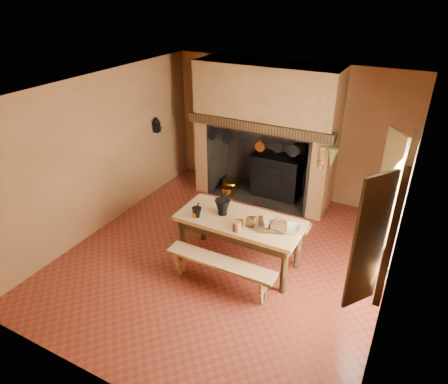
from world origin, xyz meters
name	(u,v)px	position (x,y,z in m)	size (l,w,h in m)	color
floor	(226,257)	(0.00, 0.00, 0.00)	(5.50, 5.50, 0.00)	maroon
ceiling	(226,91)	(0.00, 0.00, 2.80)	(5.50, 5.50, 0.00)	silver
back_wall	(287,130)	(0.00, 2.75, 1.40)	(5.00, 0.02, 2.80)	#9B5F3E
wall_left	(101,154)	(-2.50, 0.00, 1.40)	(0.02, 5.50, 2.80)	#9B5F3E
wall_right	(400,224)	(2.50, 0.00, 1.40)	(0.02, 5.50, 2.80)	#9B5F3E
wall_front	(98,293)	(0.00, -2.75, 1.40)	(5.00, 0.02, 2.80)	#9B5F3E
chimney_breast	(266,114)	(-0.30, 2.31, 1.81)	(2.95, 0.96, 2.80)	#9B5F3E
iron_range	(277,175)	(-0.04, 2.45, 0.48)	(1.12, 0.55, 1.60)	black
hearth_pans	(230,186)	(-1.05, 2.22, 0.09)	(0.51, 0.62, 0.20)	gold
hanging_pans	(253,144)	(-0.34, 1.81, 1.36)	(1.92, 0.29, 0.27)	black
onion_string	(322,158)	(1.00, 1.79, 1.33)	(0.12, 0.10, 0.46)	#B16E20
herb_bunch	(332,158)	(1.18, 1.79, 1.38)	(0.20, 0.20, 0.35)	brown
window	(388,215)	(2.35, -0.40, 1.70)	(0.39, 1.75, 1.76)	white
wall_coffee_mill	(156,124)	(-2.42, 1.55, 1.52)	(0.23, 0.16, 0.31)	black
work_table	(240,226)	(0.27, -0.04, 0.72)	(1.97, 0.87, 0.85)	tan
bench_front	(220,267)	(0.27, -0.69, 0.36)	(1.72, 0.30, 0.48)	tan
bench_back	(258,221)	(0.27, 0.73, 0.39)	(1.83, 0.32, 0.51)	tan
mortar_large	(223,206)	(-0.04, -0.03, 0.99)	(0.25, 0.25, 0.42)	black
mortar_small	(197,212)	(-0.36, -0.29, 0.94)	(0.16, 0.16, 0.27)	black
coffee_grinder	(250,222)	(0.49, -0.14, 0.92)	(0.17, 0.14, 0.19)	#362311
brass_mug_a	(194,214)	(-0.39, -0.32, 0.90)	(0.09, 0.09, 0.10)	gold
brass_mug_b	(261,219)	(0.59, 0.03, 0.90)	(0.08, 0.08, 0.09)	gold
mixing_bowl	(289,229)	(1.07, -0.02, 0.89)	(0.33, 0.33, 0.08)	beige
stoneware_crock	(237,226)	(0.37, -0.36, 0.93)	(0.12, 0.12, 0.15)	brown
glass_jar	(266,226)	(0.75, -0.15, 0.93)	(0.08, 0.08, 0.15)	beige
wicker_basket	(279,226)	(0.92, -0.07, 0.93)	(0.29, 0.25, 0.23)	#482F15
wooden_tray	(271,227)	(0.80, -0.08, 0.89)	(0.37, 0.27, 0.06)	#362311
brass_cup	(239,223)	(0.34, -0.23, 0.90)	(0.13, 0.13, 0.10)	gold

